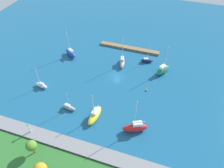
# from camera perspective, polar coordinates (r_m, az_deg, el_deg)

# --- Properties ---
(water) EXTENTS (160.00, 160.00, 0.00)m
(water) POSITION_cam_1_polar(r_m,az_deg,el_deg) (77.31, 1.42, 2.23)
(water) COLOR #19567F
(water) RESTS_ON ground
(pier_dock) EXTENTS (26.29, 2.26, 0.87)m
(pier_dock) POSITION_cam_1_polar(r_m,az_deg,el_deg) (91.31, 4.89, 10.00)
(pier_dock) COLOR olive
(pier_dock) RESTS_ON ground
(breakwater) EXTENTS (74.93, 3.96, 1.43)m
(breakwater) POSITION_cam_1_polar(r_m,az_deg,el_deg) (58.62, -8.29, -17.59)
(breakwater) COLOR gray
(breakwater) RESTS_ON ground
(harbor_beacon) EXTENTS (0.56, 0.56, 3.73)m
(harbor_beacon) POSITION_cam_1_polar(r_m,az_deg,el_deg) (62.62, -22.26, -11.17)
(harbor_beacon) COLOR silver
(harbor_beacon) RESTS_ON breakwater
(park_tree_center) EXTENTS (2.86, 2.86, 5.09)m
(park_tree_center) POSITION_cam_1_polar(r_m,az_deg,el_deg) (57.88, -21.71, -15.78)
(park_tree_center) COLOR brown
(park_tree_center) RESTS_ON shoreline_park
(sailboat_gray_west_end) EXTENTS (4.84, 1.84, 8.06)m
(sailboat_gray_west_end) POSITION_cam_1_polar(r_m,az_deg,el_deg) (67.30, -12.03, -6.41)
(sailboat_gray_west_end) COLOR gray
(sailboat_gray_west_end) RESTS_ON water
(sailboat_green_near_pier) EXTENTS (5.62, 7.29, 12.14)m
(sailboat_green_near_pier) POSITION_cam_1_polar(r_m,az_deg,el_deg) (79.99, 14.06, 3.86)
(sailboat_green_near_pier) COLOR #19724C
(sailboat_green_near_pier) RESTS_ON water
(sailboat_red_outer_mooring) EXTENTS (7.66, 5.11, 13.19)m
(sailboat_red_outer_mooring) POSITION_cam_1_polar(r_m,az_deg,el_deg) (60.88, 6.51, -11.99)
(sailboat_red_outer_mooring) COLOR red
(sailboat_red_outer_mooring) RESTS_ON water
(sailboat_white_far_north) EXTENTS (5.10, 2.18, 8.91)m
(sailboat_white_far_north) POSITION_cam_1_polar(r_m,az_deg,el_deg) (76.70, -19.20, -0.33)
(sailboat_white_far_north) COLOR white
(sailboat_white_far_north) RESTS_ON water
(sailboat_blue_along_channel) EXTENTS (6.59, 4.85, 12.89)m
(sailboat_blue_along_channel) POSITION_cam_1_polar(r_m,az_deg,el_deg) (88.01, -11.54, 8.52)
(sailboat_blue_along_channel) COLOR #2347B2
(sailboat_blue_along_channel) RESTS_ON water
(sailboat_navy_center_basin) EXTENTS (5.16, 2.85, 8.45)m
(sailboat_navy_center_basin) POSITION_cam_1_polar(r_m,az_deg,el_deg) (84.49, 9.72, 6.53)
(sailboat_navy_center_basin) COLOR #141E4C
(sailboat_navy_center_basin) RESTS_ON water
(sailboat_yellow_by_breakwater) EXTENTS (3.21, 7.72, 10.86)m
(sailboat_yellow_by_breakwater) POSITION_cam_1_polar(r_m,az_deg,el_deg) (63.56, -4.86, -8.72)
(sailboat_yellow_by_breakwater) COLOR yellow
(sailboat_yellow_by_breakwater) RESTS_ON water
(sailboat_gray_far_south) EXTENTS (3.51, 7.03, 12.77)m
(sailboat_gray_far_south) POSITION_cam_1_polar(r_m,az_deg,el_deg) (81.75, 2.87, 6.13)
(sailboat_gray_far_south) COLOR gray
(sailboat_gray_far_south) RESTS_ON water
(mooring_buoy_orange) EXTENTS (0.63, 0.63, 0.63)m
(mooring_buoy_orange) POSITION_cam_1_polar(r_m,az_deg,el_deg) (72.67, 9.69, -1.68)
(mooring_buoy_orange) COLOR orange
(mooring_buoy_orange) RESTS_ON water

